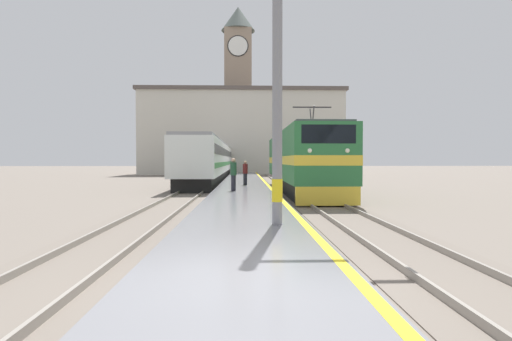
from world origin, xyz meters
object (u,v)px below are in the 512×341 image
object	(u,v)px
clock_tower	(238,85)
passenger_train	(212,160)
second_waiting_passenger	(245,172)
locomotive_train	(301,161)
person_on_platform	(234,173)
catenary_mast	(282,79)

from	to	relation	value
clock_tower	passenger_train	bearing A→B (deg)	-95.26
second_waiting_passenger	clock_tower	distance (m)	39.68
locomotive_train	clock_tower	xyz separation A→B (m)	(-4.52, 39.56, 12.19)
second_waiting_passenger	clock_tower	bearing A→B (deg)	91.58
passenger_train	person_on_platform	bearing A→B (deg)	-81.75
clock_tower	locomotive_train	bearing A→B (deg)	-83.48
locomotive_train	passenger_train	xyz separation A→B (m)	(-6.77, 15.09, 0.04)
catenary_mast	person_on_platform	size ratio (longest dim) A/B	4.22
locomotive_train	passenger_train	distance (m)	16.54
locomotive_train	person_on_platform	size ratio (longest dim) A/B	9.29
second_waiting_passenger	passenger_train	bearing A→B (deg)	104.16
catenary_mast	second_waiting_passenger	size ratio (longest dim) A/B	4.62
person_on_platform	second_waiting_passenger	world-z (taller)	person_on_platform
locomotive_train	clock_tower	distance (m)	41.64
second_waiting_passenger	clock_tower	xyz separation A→B (m)	(-1.03, 37.48, 12.97)
person_on_platform	clock_tower	world-z (taller)	clock_tower
passenger_train	catenary_mast	bearing A→B (deg)	-81.93
locomotive_train	passenger_train	world-z (taller)	locomotive_train
passenger_train	second_waiting_passenger	size ratio (longest dim) A/B	20.17
passenger_train	clock_tower	xyz separation A→B (m)	(2.25, 24.46, 12.15)
locomotive_train	person_on_platform	xyz separation A→B (m)	(-4.15, -2.99, -0.69)
person_on_platform	locomotive_train	bearing A→B (deg)	35.78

